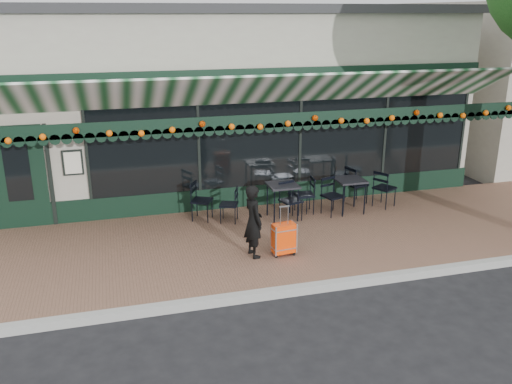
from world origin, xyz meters
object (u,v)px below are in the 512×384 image
object	(u,v)px
suitcase	(284,239)
woman	(253,221)
chair_b_right	(298,196)
chair_a_right	(356,185)
chair_b_left	(229,205)
chair_solo	(202,201)
cafe_table_a	(350,182)
cafe_table_b	(283,188)
chair_a_extra	(385,188)
chair_a_front	(333,196)
chair_b_front	(291,201)
chair_a_left	(304,195)

from	to	relation	value
suitcase	woman	bearing A→B (deg)	162.43
woman	suitcase	xyz separation A→B (m)	(0.56, -0.11, -0.37)
woman	chair_b_right	xyz separation A→B (m)	(1.58, 1.97, -0.30)
chair_a_right	chair_b_left	distance (m)	3.24
chair_b_right	chair_solo	bearing A→B (deg)	88.77
woman	chair_b_right	distance (m)	2.54
cafe_table_a	cafe_table_b	distance (m)	1.60
chair_a_extra	chair_a_right	bearing A→B (deg)	24.06
chair_a_front	chair_a_extra	world-z (taller)	chair_a_extra
suitcase	chair_a_right	distance (m)	3.50
chair_a_right	chair_b_front	bearing A→B (deg)	94.75
chair_a_left	chair_a_front	size ratio (longest dim) A/B	0.99
cafe_table_a	cafe_table_b	bearing A→B (deg)	-179.93
chair_b_right	chair_a_extra	bearing A→B (deg)	-91.11
chair_b_front	chair_b_left	bearing A→B (deg)	154.12
cafe_table_a	chair_a_front	world-z (taller)	chair_a_front
chair_b_front	chair_b_right	bearing A→B (deg)	37.03
chair_b_right	chair_b_left	bearing A→B (deg)	97.45
cafe_table_a	chair_b_front	size ratio (longest dim) A/B	0.91
cafe_table_a	chair_b_front	world-z (taller)	chair_b_front
chair_b_left	chair_solo	bearing A→B (deg)	-95.92
chair_a_extra	chair_solo	bearing A→B (deg)	57.49
woman	cafe_table_b	world-z (taller)	woman
chair_a_right	chair_a_extra	distance (m)	0.67
chair_a_right	chair_a_front	distance (m)	1.04
suitcase	chair_solo	world-z (taller)	suitcase
cafe_table_b	chair_b_left	size ratio (longest dim) A/B	1.02
suitcase	chair_a_right	xyz separation A→B (m)	(2.59, 2.35, 0.13)
suitcase	chair_b_right	distance (m)	2.32
suitcase	cafe_table_a	size ratio (longest dim) A/B	1.24
woman	chair_b_front	bearing A→B (deg)	-49.10
suitcase	chair_b_front	world-z (taller)	suitcase
cafe_table_b	chair_b_right	distance (m)	0.61
woman	chair_a_right	xyz separation A→B (m)	(3.15, 2.24, -0.24)
chair_a_left	chair_a_front	bearing A→B (deg)	69.46
chair_b_left	chair_b_right	bearing A→B (deg)	116.66
cafe_table_a	chair_a_left	xyz separation A→B (m)	(-1.01, 0.21, -0.28)
cafe_table_a	chair_b_left	size ratio (longest dim) A/B	1.01
suitcase	chair_a_right	bearing A→B (deg)	36.07
chair_b_right	chair_b_front	world-z (taller)	chair_b_front
cafe_table_b	chair_a_front	distance (m)	1.20
woman	chair_a_front	size ratio (longest dim) A/B	1.63
cafe_table_a	chair_solo	distance (m)	3.37
chair_b_right	cafe_table_a	bearing A→B (deg)	-99.64
chair_a_right	chair_a_left	bearing A→B (deg)	87.58
cafe_table_a	chair_b_right	world-z (taller)	chair_b_right
suitcase	chair_a_right	size ratio (longest dim) A/B	1.06
chair_a_front	chair_solo	bearing A→B (deg)	153.34
chair_a_left	chair_b_left	distance (m)	1.79
cafe_table_a	chair_b_front	bearing A→B (deg)	-174.54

